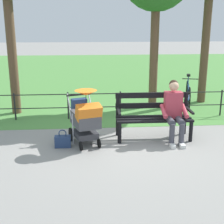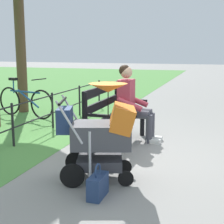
{
  "view_description": "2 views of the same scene",
  "coord_description": "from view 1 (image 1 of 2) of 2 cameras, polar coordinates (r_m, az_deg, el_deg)",
  "views": [
    {
      "loc": [
        0.81,
        6.46,
        2.49
      ],
      "look_at": [
        0.35,
        0.24,
        0.69
      ],
      "focal_mm": 51.95,
      "sensor_mm": 36.0,
      "label": 1
    },
    {
      "loc": [
        4.48,
        1.48,
        1.54
      ],
      "look_at": [
        0.23,
        0.13,
        0.7
      ],
      "focal_mm": 54.2,
      "sensor_mm": 36.0,
      "label": 2
    }
  ],
  "objects": [
    {
      "name": "stroller",
      "position": [
        6.53,
        -4.72,
        -0.84
      ],
      "size": [
        0.73,
        0.99,
        1.15
      ],
      "color": "black",
      "rests_on": "ground"
    },
    {
      "name": "handbag",
      "position": [
        6.6,
        -8.66,
        -5.08
      ],
      "size": [
        0.32,
        0.14,
        0.37
      ],
      "color": "navy",
      "rests_on": "ground"
    },
    {
      "name": "park_bench",
      "position": [
        7.0,
        7.25,
        -0.33
      ],
      "size": [
        1.6,
        0.61,
        0.96
      ],
      "color": "black",
      "rests_on": "ground"
    },
    {
      "name": "ground_plane",
      "position": [
        6.98,
        2.74,
        -4.84
      ],
      "size": [
        60.0,
        60.0,
        0.0
      ],
      "primitive_type": "plane",
      "color": "gray"
    },
    {
      "name": "park_fence",
      "position": [
        8.39,
        3.39,
        1.8
      ],
      "size": [
        8.06,
        0.04,
        0.7
      ],
      "color": "black",
      "rests_on": "ground"
    },
    {
      "name": "person_on_bench",
      "position": [
        6.84,
        10.86,
        0.43
      ],
      "size": [
        0.53,
        0.74,
        1.28
      ],
      "color": "#42424C",
      "rests_on": "ground"
    },
    {
      "name": "bicycle",
      "position": [
        9.85,
        13.25,
        3.2
      ],
      "size": [
        0.54,
        1.62,
        0.89
      ],
      "color": "black",
      "rests_on": "ground"
    },
    {
      "name": "grass_lawn",
      "position": [
        15.49,
        -1.18,
        6.87
      ],
      "size": [
        40.0,
        16.0,
        0.01
      ],
      "primitive_type": "cube",
      "color": "#518E42",
      "rests_on": "ground"
    }
  ]
}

